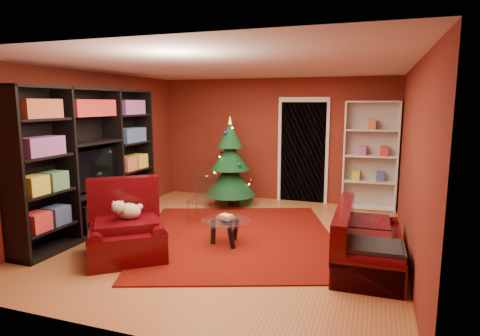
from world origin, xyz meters
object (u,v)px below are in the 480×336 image
(christmas_tree, at_px, (230,162))
(gift_box_red, at_px, (238,193))
(rug, at_px, (238,237))
(media_unit, at_px, (91,161))
(sofa, at_px, (369,236))
(white_bookshelf, at_px, (370,156))
(gift_box_green, at_px, (246,199))
(dog, at_px, (129,211))
(coffee_table, at_px, (227,232))
(acrylic_chair, at_px, (201,201))
(armchair, at_px, (126,227))

(christmas_tree, xyz_separation_m, gift_box_red, (-0.07, 0.67, -0.77))
(rug, bearing_deg, media_unit, -169.66)
(gift_box_red, xyz_separation_m, sofa, (2.82, -2.97, 0.27))
(white_bookshelf, bearing_deg, gift_box_green, -169.49)
(gift_box_green, distance_m, dog, 3.24)
(coffee_table, bearing_deg, rug, 81.65)
(rug, height_order, gift_box_red, gift_box_red)
(gift_box_green, height_order, gift_box_red, gift_box_green)
(rug, height_order, coffee_table, coffee_table)
(sofa, height_order, acrylic_chair, acrylic_chair)
(media_unit, height_order, christmas_tree, media_unit)
(rug, height_order, sofa, sofa)
(dog, bearing_deg, gift_box_green, 40.89)
(gift_box_red, height_order, acrylic_chair, acrylic_chair)
(christmas_tree, relative_size, acrylic_chair, 2.35)
(rug, xyz_separation_m, coffee_table, (-0.05, -0.37, 0.18))
(rug, xyz_separation_m, dog, (-1.16, -1.18, 0.62))
(dog, height_order, acrylic_chair, acrylic_chair)
(armchair, height_order, dog, armchair)
(media_unit, relative_size, armchair, 2.80)
(gift_box_green, distance_m, armchair, 3.28)
(rug, bearing_deg, sofa, -13.37)
(christmas_tree, bearing_deg, armchair, -96.75)
(gift_box_red, relative_size, acrylic_chair, 0.30)
(sofa, bearing_deg, media_unit, 89.14)
(sofa, xyz_separation_m, acrylic_chair, (-2.82, 1.00, 0.01))
(rug, bearing_deg, christmas_tree, 113.72)
(media_unit, bearing_deg, gift_box_green, 53.18)
(dog, height_order, sofa, sofa)
(media_unit, height_order, gift_box_red, media_unit)
(white_bookshelf, distance_m, acrylic_chair, 3.43)
(acrylic_chair, bearing_deg, coffee_table, -48.11)
(gift_box_red, distance_m, coffee_table, 2.99)
(gift_box_red, height_order, armchair, armchair)
(sofa, bearing_deg, white_bookshelf, 0.91)
(rug, distance_m, gift_box_red, 2.66)
(armchair, xyz_separation_m, acrylic_chair, (0.29, 1.79, -0.03))
(rug, xyz_separation_m, gift_box_green, (-0.52, 1.96, 0.13))
(gift_box_red, bearing_deg, gift_box_green, -56.72)
(armchair, distance_m, dog, 0.22)
(christmas_tree, relative_size, gift_box_red, 7.84)
(christmas_tree, bearing_deg, white_bookshelf, 13.62)
(gift_box_green, distance_m, gift_box_red, 0.66)
(media_unit, relative_size, dog, 7.54)
(sofa, relative_size, acrylic_chair, 2.29)
(christmas_tree, distance_m, gift_box_green, 0.82)
(media_unit, distance_m, white_bookshelf, 5.14)
(coffee_table, bearing_deg, armchair, -141.95)
(rug, xyz_separation_m, sofa, (1.94, -0.46, 0.38))
(christmas_tree, height_order, gift_box_red, christmas_tree)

